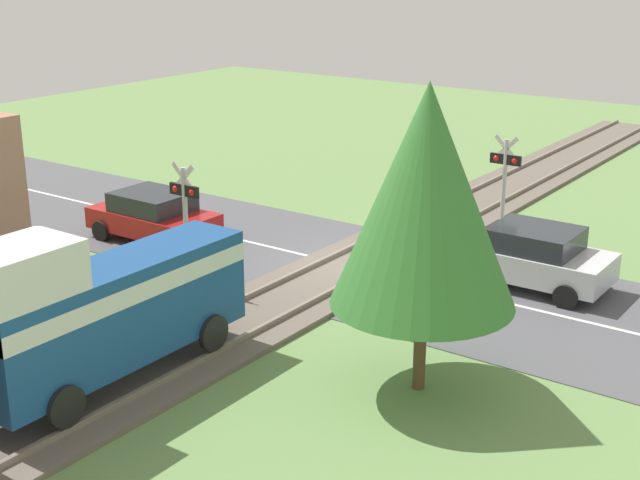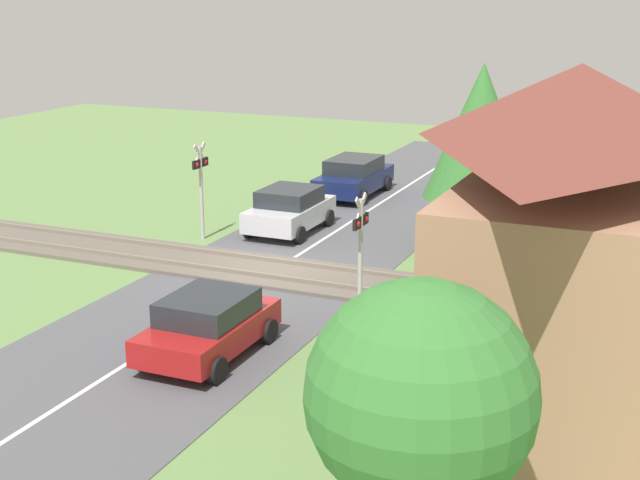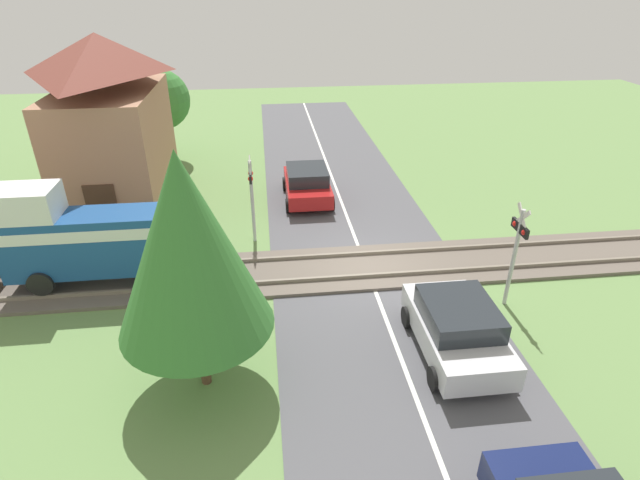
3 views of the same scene
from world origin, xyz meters
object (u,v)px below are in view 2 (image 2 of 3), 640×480
object	(u,v)px
crossing_signal_west_approach	(201,178)
station_building	(567,264)
car_far_side	(208,325)
car_behind_queue	(354,176)
crossing_signal_east_approach	(360,241)
car_near_crossing	(290,209)
pedestrian_by_station	(546,316)

from	to	relation	value
crossing_signal_west_approach	station_building	size ratio (longest dim) A/B	0.47
car_far_side	crossing_signal_west_approach	distance (m)	10.00
car_far_side	car_behind_queue	size ratio (longest dim) A/B	0.86
crossing_signal_east_approach	station_building	world-z (taller)	station_building
station_building	car_near_crossing	bearing A→B (deg)	-135.77
car_near_crossing	station_building	world-z (taller)	station_building
car_behind_queue	pedestrian_by_station	distance (m)	15.95
car_far_side	pedestrian_by_station	xyz separation A→B (m)	(-3.74, 6.87, -0.07)
car_far_side	crossing_signal_east_approach	xyz separation A→B (m)	(-3.54, 2.30, 1.30)
station_building	car_far_side	bearing A→B (deg)	-94.50
car_behind_queue	crossing_signal_east_approach	bearing A→B (deg)	22.01
car_behind_queue	car_near_crossing	bearing A→B (deg)	0.00
car_near_crossing	car_far_side	world-z (taller)	car_near_crossing
car_behind_queue	station_building	distance (m)	20.22
car_near_crossing	crossing_signal_west_approach	bearing A→B (deg)	-50.23
car_behind_queue	station_building	bearing A→B (deg)	32.20
car_near_crossing	pedestrian_by_station	size ratio (longest dim) A/B	2.46
car_near_crossing	pedestrian_by_station	bearing A→B (deg)	55.82
car_far_side	station_building	bearing A→B (deg)	85.50
station_building	crossing_signal_west_approach	bearing A→B (deg)	-124.90
car_far_side	station_building	world-z (taller)	station_building
car_near_crossing	car_far_side	bearing A→B (deg)	15.53
crossing_signal_west_approach	pedestrian_by_station	distance (m)	13.01
car_far_side	station_building	size ratio (longest dim) A/B	0.55
car_behind_queue	station_building	xyz separation A→B (m)	(16.97, 10.69, 2.54)
pedestrian_by_station	station_building	bearing A→B (deg)	12.15
car_near_crossing	crossing_signal_west_approach	distance (m)	3.25
car_near_crossing	crossing_signal_east_approach	distance (m)	8.66
crossing_signal_west_approach	crossing_signal_east_approach	xyz separation A→B (m)	(4.91, 7.48, 0.00)
car_far_side	crossing_signal_west_approach	size ratio (longest dim) A/B	1.16
pedestrian_by_station	car_near_crossing	bearing A→B (deg)	-124.18
crossing_signal_east_approach	station_building	distance (m)	7.01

